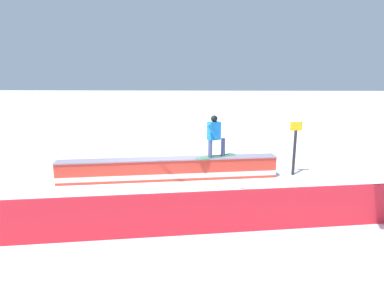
% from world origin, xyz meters
% --- Properties ---
extents(ground_plane, '(120.00, 120.00, 0.00)m').
position_xyz_m(ground_plane, '(0.00, 0.00, 0.00)').
color(ground_plane, white).
extents(grind_box, '(7.23, 1.56, 0.75)m').
position_xyz_m(grind_box, '(0.00, 0.00, 0.34)').
color(grind_box, red).
rests_on(grind_box, ground_plane).
extents(snowboarder, '(1.39, 0.98, 1.40)m').
position_xyz_m(snowboarder, '(-1.50, -0.19, 1.50)').
color(snowboarder, '#3E7F54').
rests_on(snowboarder, grind_box).
extents(safety_fence, '(11.35, 1.78, 0.98)m').
position_xyz_m(safety_fence, '(0.00, 3.77, 0.49)').
color(safety_fence, red).
rests_on(safety_fence, ground_plane).
extents(trail_marker, '(0.40, 0.10, 1.88)m').
position_xyz_m(trail_marker, '(-4.29, -0.67, 1.01)').
color(trail_marker, '#262628').
rests_on(trail_marker, ground_plane).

